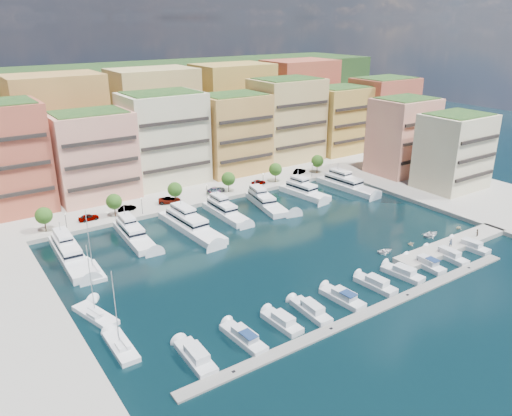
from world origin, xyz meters
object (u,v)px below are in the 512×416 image
object	(u,v)px
lamppost_0	(66,219)
yacht_1	(133,234)
sailboat_0	(121,347)
tender_0	(385,251)
lamppost_2	(207,190)
lamppost_3	(263,178)
yacht_6	(346,184)
lamppost_4	(312,168)
cruiser_4	(343,298)
lamppost_1	(142,203)
cruiser_2	(282,322)
yacht_0	(69,253)
tender_2	(431,234)
car_2	(170,200)
yacht_3	(224,211)
cruiser_7	(426,264)
tender_1	(411,243)
cruiser_8	(447,256)
tree_2	(175,189)
tender_3	(459,227)
cruiser_1	(244,338)
yacht_5	(303,191)
car_4	(258,182)
person_0	(451,243)
tree_5	(317,161)
yacht_4	(265,202)
yacht_2	(189,224)
cruiser_9	(470,246)
tree_3	(228,179)
cruiser_5	(376,285)
cruiser_3	(311,311)
tree_4	(275,169)
car_0	(89,217)
sailboat_1	(96,316)
car_5	(299,171)
tree_0	(44,216)
cruiser_0	(196,357)
tree_1	(114,202)
person_1	(477,233)
car_3	(216,190)

from	to	relation	value
lamppost_0	yacht_1	world-z (taller)	yacht_1
sailboat_0	tender_0	size ratio (longest dim) A/B	3.76
lamppost_2	lamppost_3	world-z (taller)	same
yacht_6	lamppost_4	bearing A→B (deg)	104.81
yacht_6	cruiser_4	xyz separation A→B (m)	(-43.43, -44.37, -0.64)
lamppost_3	lamppost_1	bearing A→B (deg)	180.00
cruiser_2	yacht_0	bearing A→B (deg)	116.23
tender_2	car_2	bearing A→B (deg)	37.78
sailboat_0	car_2	bearing A→B (deg)	57.87
yacht_3	cruiser_4	size ratio (longest dim) A/B	1.92
cruiser_7	tender_1	distance (m)	10.06
cruiser_8	tree_2	bearing A→B (deg)	119.37
lamppost_2	tender_3	bearing A→B (deg)	-50.33
cruiser_1	tender_3	size ratio (longest dim) A/B	5.88
yacht_5	car_4	bearing A→B (deg)	117.74
car_4	person_0	bearing A→B (deg)	-164.68
tree_2	tender_2	bearing A→B (deg)	-51.41
tree_5	lamppost_4	xyz separation A→B (m)	(-4.00, -2.30, -0.92)
lamppost_4	cruiser_1	size ratio (longest dim) A/B	0.45
yacht_4	sailboat_0	size ratio (longest dim) A/B	1.38
tree_2	yacht_2	distance (m)	15.92
cruiser_1	tender_2	xyz separation A→B (m)	(56.08, 8.93, -0.13)
tree_2	cruiser_9	size ratio (longest dim) A/B	0.67
tree_2	tender_3	world-z (taller)	tree_2
tree_3	tree_5	bearing A→B (deg)	0.00
cruiser_5	tender_0	size ratio (longest dim) A/B	2.39
tree_2	cruiser_3	distance (m)	58.35
tree_4	car_4	bearing A→B (deg)	172.69
yacht_1	car_0	world-z (taller)	yacht_1
tree_3	sailboat_1	bearing A→B (deg)	-141.62
yacht_1	cruiser_9	size ratio (longest dim) A/B	2.19
tender_0	yacht_1	bearing A→B (deg)	55.36
tree_5	lamppost_2	world-z (taller)	tree_5
yacht_4	yacht_6	world-z (taller)	same
lamppost_4	cruiser_1	distance (m)	82.62
sailboat_1	person_0	size ratio (longest dim) A/B	7.43
tree_4	tree_3	bearing A→B (deg)	180.00
car_5	person_0	xyz separation A→B (m)	(-6.85, -58.55, 0.08)
car_0	cruiser_1	bearing A→B (deg)	-176.15
yacht_2	cruiser_5	xyz separation A→B (m)	(15.62, -43.04, -0.66)
lamppost_1	car_4	xyz separation A→B (m)	(36.51, 3.00, -2.11)
lamppost_1	yacht_6	size ratio (longest dim) A/B	0.20
tree_0	sailboat_0	xyz separation A→B (m)	(-0.86, -49.57, -4.43)
yacht_2	cruiser_0	world-z (taller)	yacht_2
lamppost_3	yacht_4	bearing A→B (deg)	-122.58
yacht_1	car_0	distance (m)	14.94
lamppost_0	cruiser_3	bearing A→B (deg)	-66.32
tree_1	car_5	distance (m)	58.96
tender_1	person_1	bearing A→B (deg)	-96.61
cruiser_5	car_3	bearing A→B (deg)	89.03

